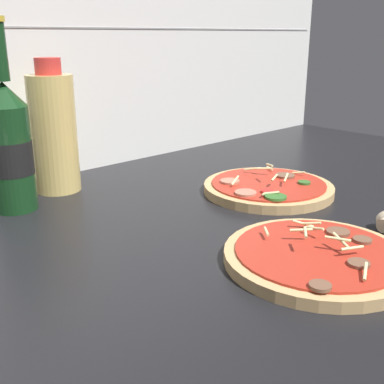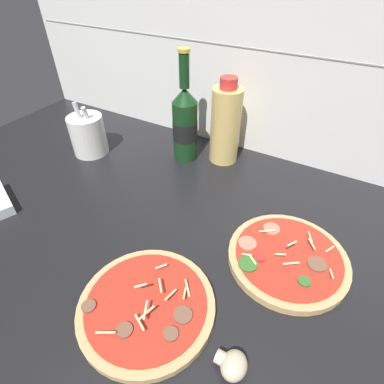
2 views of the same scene
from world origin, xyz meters
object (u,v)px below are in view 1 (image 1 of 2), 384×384
pizza_near (318,257)px  beer_bottle (9,145)px  oil_bottle (54,132)px  pizza_far (268,188)px

pizza_near → beer_bottle: beer_bottle is taller
oil_bottle → pizza_near: bearing=-79.8°
pizza_far → oil_bottle: size_ratio=0.99×
oil_bottle → pizza_far: bearing=-45.7°
pizza_near → oil_bottle: oil_bottle is taller
pizza_far → beer_bottle: bearing=148.2°
pizza_far → beer_bottle: size_ratio=0.78×
pizza_near → pizza_far: 27.31cm
beer_bottle → pizza_near: bearing=-67.0°
beer_bottle → oil_bottle: size_ratio=1.27×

